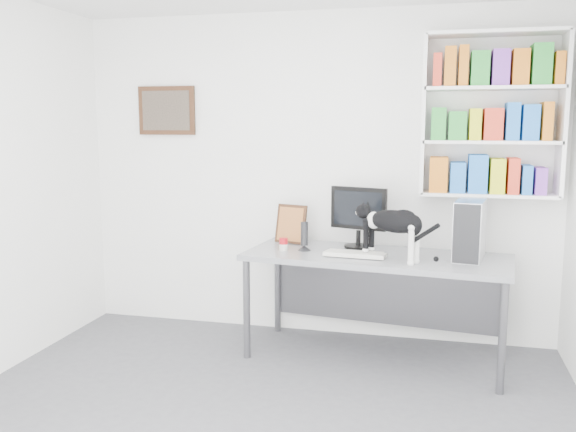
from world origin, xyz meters
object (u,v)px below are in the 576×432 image
at_px(keyboard, 355,254).
at_px(pc_tower, 470,229).
at_px(desk, 375,307).
at_px(speaker, 304,236).
at_px(leaning_print, 291,223).
at_px(monitor, 359,217).
at_px(soup_can, 284,244).
at_px(cat, 393,234).
at_px(bookshelf, 492,115).

height_order(keyboard, pc_tower, pc_tower).
height_order(desk, speaker, speaker).
bearing_deg(leaning_print, monitor, 9.52).
bearing_deg(leaning_print, speaker, -41.03).
bearing_deg(soup_can, speaker, 12.68).
xyz_separation_m(pc_tower, speaker, (-1.23, -0.01, -0.10)).
xyz_separation_m(monitor, pc_tower, (0.83, -0.19, -0.03)).
distance_m(monitor, speaker, 0.46).
distance_m(leaning_print, cat, 0.97).
bearing_deg(cat, bookshelf, 67.47).
bearing_deg(bookshelf, speaker, -165.62).
relative_size(speaker, leaning_print, 0.71).
bearing_deg(cat, keyboard, -163.13).
height_order(desk, monitor, monitor).
bearing_deg(cat, monitor, 156.50).
relative_size(pc_tower, speaker, 1.84).
height_order(keyboard, leaning_print, leaning_print).
bearing_deg(keyboard, desk, 39.66).
distance_m(speaker, cat, 0.71).
bearing_deg(desk, keyboard, -138.02).
relative_size(desk, cat, 3.16).
xyz_separation_m(bookshelf, desk, (-0.81, -0.37, -1.44)).
relative_size(desk, speaker, 8.38).
distance_m(keyboard, soup_can, 0.58).
distance_m(soup_can, cat, 0.87).
distance_m(pc_tower, leaning_print, 1.42).
xyz_separation_m(pc_tower, soup_can, (-1.38, -0.05, -0.17)).
bearing_deg(cat, desk, 157.19).
xyz_separation_m(desk, keyboard, (-0.15, -0.10, 0.42)).
height_order(monitor, soup_can, monitor).
xyz_separation_m(bookshelf, cat, (-0.68, -0.54, -0.84)).
relative_size(bookshelf, speaker, 5.32).
relative_size(bookshelf, keyboard, 2.76).
distance_m(speaker, leaning_print, 0.32).
relative_size(monitor, cat, 0.79).
bearing_deg(cat, speaker, -166.09).
height_order(desk, soup_can, soup_can).
bearing_deg(keyboard, leaning_print, 150.48).
bearing_deg(monitor, leaning_print, -169.94).
height_order(bookshelf, monitor, bookshelf).
height_order(speaker, cat, cat).
bearing_deg(keyboard, speaker, 167.27).
distance_m(keyboard, speaker, 0.44).
relative_size(monitor, pc_tower, 1.15).
distance_m(bookshelf, soup_can, 1.85).
distance_m(keyboard, cat, 0.33).
distance_m(bookshelf, cat, 1.21).
bearing_deg(monitor, bookshelf, 25.90).
relative_size(keyboard, leaning_print, 1.37).
bearing_deg(leaning_print, bookshelf, 19.58).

